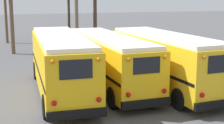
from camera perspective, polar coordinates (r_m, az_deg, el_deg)
ground_plane at (r=19.01m, az=0.28°, el=-4.85°), size 160.00×160.00×0.00m
school_bus_0 at (r=18.37m, az=-8.55°, el=0.01°), size 3.00×10.25×3.15m
school_bus_1 at (r=19.43m, az=-0.55°, el=0.46°), size 2.59×10.12×2.98m
school_bus_2 at (r=19.22m, az=8.79°, el=0.39°), size 3.02×9.62×3.10m
utility_pole at (r=31.51m, az=-5.94°, el=8.33°), size 1.80×0.34×7.24m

